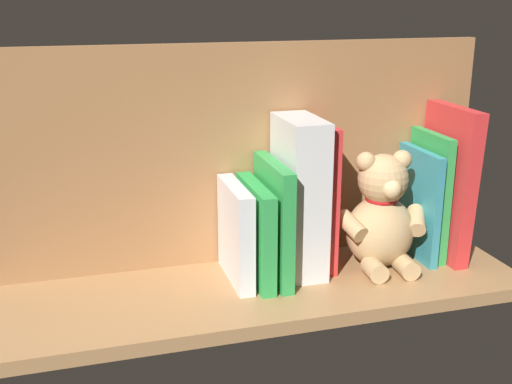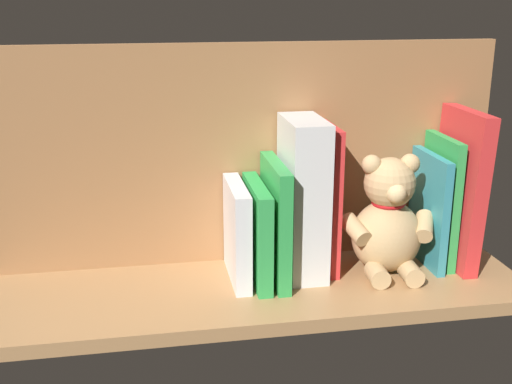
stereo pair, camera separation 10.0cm
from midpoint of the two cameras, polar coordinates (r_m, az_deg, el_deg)
The scene contains 11 objects.
ground_plane at distance 105.89cm, azimuth -2.73°, elevation -8.68°, with size 87.51×26.98×2.20cm, color #A87A4C.
shelf_back_panel at distance 109.42cm, azimuth -4.25°, elevation 3.23°, with size 87.51×1.50×37.47cm, color #9B693F.
book_0 at distance 115.73cm, azimuth 14.23°, elevation 0.78°, with size 2.55×14.72×26.77cm, color red.
book_1 at distance 116.01cm, azimuth 12.67°, elevation -0.26°, with size 1.52×12.41×22.16cm, color green.
book_2 at distance 115.01cm, azimuth 11.77°, elevation -1.07°, with size 1.42×13.34×19.43cm, color teal.
teddy_bear at distance 109.75cm, azimuth 8.51°, elevation -2.23°, with size 16.40×13.46×20.26cm.
book_3 at distance 108.28cm, azimuth 3.33°, elevation -0.41°, with size 1.55×11.23×24.71cm, color red.
dictionary_thick_white at distance 105.74cm, azimuth 1.18°, elevation -0.42°, with size 6.13×13.10×26.15cm, color silver.
book_4 at distance 104.35cm, azimuth -1.18°, elevation -2.58°, with size 2.13×15.89×19.56cm, color green.
book_5 at distance 104.33cm, azimuth -2.77°, elevation -3.62°, with size 2.33×15.80×16.08cm, color green.
book_6 at distance 104.21cm, azimuth -4.56°, elevation -3.69°, with size 2.59×14.67×16.03cm, color silver.
Camera 1 is at (26.47, 91.54, 45.36)cm, focal length 45.19 mm.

